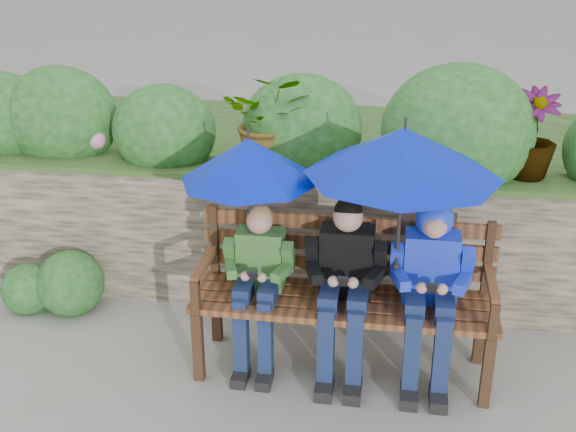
% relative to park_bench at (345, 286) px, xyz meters
% --- Properties ---
extents(ground, '(60.00, 60.00, 0.00)m').
position_rel_park_bench_xyz_m(ground, '(-0.38, 0.03, -0.56)').
color(ground, gray).
rests_on(ground, ground).
extents(garden_backdrop, '(8.00, 2.84, 1.86)m').
position_rel_park_bench_xyz_m(garden_backdrop, '(-0.41, 1.62, 0.09)').
color(garden_backdrop, '#484133').
rests_on(garden_backdrop, ground).
extents(park_bench, '(1.85, 0.54, 0.98)m').
position_rel_park_bench_xyz_m(park_bench, '(0.00, 0.00, 0.00)').
color(park_bench, '#3C2516').
rests_on(park_bench, ground).
extents(boy_left, '(0.43, 0.50, 1.07)m').
position_rel_park_bench_xyz_m(boy_left, '(-0.53, -0.08, 0.06)').
color(boy_left, '#365F28').
rests_on(boy_left, ground).
extents(boy_middle, '(0.49, 0.56, 1.14)m').
position_rel_park_bench_xyz_m(boy_middle, '(0.01, -0.09, 0.09)').
color(boy_middle, black).
rests_on(boy_middle, ground).
extents(boy_right, '(0.49, 0.59, 1.15)m').
position_rel_park_bench_xyz_m(boy_right, '(0.51, -0.07, 0.14)').
color(boy_right, '#2428D5').
rests_on(boy_right, ground).
extents(umbrella_left, '(0.83, 0.83, 0.83)m').
position_rel_park_bench_xyz_m(umbrella_left, '(-0.58, -0.03, 0.80)').
color(umbrella_left, '#0117C0').
rests_on(umbrella_left, ground).
extents(umbrella_right, '(1.13, 1.13, 0.93)m').
position_rel_park_bench_xyz_m(umbrella_right, '(0.31, -0.09, 0.92)').
color(umbrella_right, '#0117C0').
rests_on(umbrella_right, ground).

